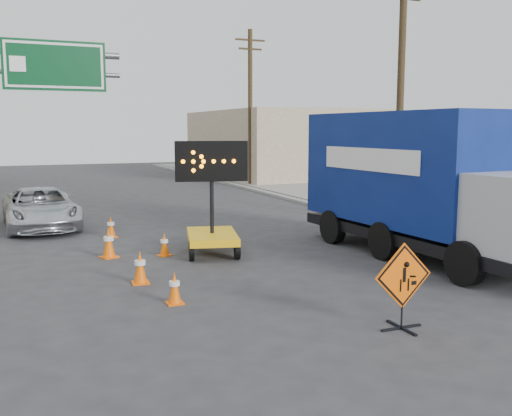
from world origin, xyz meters
TOP-DOWN VIEW (x-y plane):
  - ground at (0.00, 0.00)m, footprint 100.00×100.00m
  - curb_right at (7.20, 15.00)m, footprint 0.40×60.00m
  - sidewalk_right at (9.50, 15.00)m, footprint 4.00×60.00m
  - building_right_far at (13.00, 30.00)m, footprint 10.00×14.00m
  - highway_gantry at (-4.43, 17.96)m, footprint 6.18×0.38m
  - utility_pole_near at (8.00, 10.00)m, footprint 1.80×0.26m
  - utility_pole_far at (8.00, 24.00)m, footprint 1.80×0.26m
  - construction_sign at (1.03, 0.55)m, footprint 1.12×0.79m
  - arrow_board at (-0.03, 7.36)m, footprint 1.89×2.39m
  - pickup_truck at (-4.09, 13.51)m, footprint 2.49×5.04m
  - box_truck at (4.97, 5.01)m, footprint 2.85×8.10m
  - cone_a at (-2.14, 3.44)m, footprint 0.33×0.33m
  - cone_b at (-2.44, 5.16)m, footprint 0.40×0.40m
  - cone_c at (-1.28, 7.64)m, footprint 0.42×0.42m
  - cone_d at (-2.68, 8.00)m, footprint 0.52×0.52m
  - cone_e at (-2.18, 10.84)m, footprint 0.40×0.40m

SIDE VIEW (x-z plane):
  - ground at x=0.00m, z-range 0.00..0.00m
  - curb_right at x=7.20m, z-range 0.00..0.12m
  - sidewalk_right at x=9.50m, z-range 0.00..0.15m
  - cone_c at x=-1.28m, z-range 0.00..0.63m
  - cone_a at x=-2.14m, z-range 0.00..0.64m
  - cone_e at x=-2.18m, z-range 0.00..0.68m
  - cone_b at x=-2.44m, z-range 0.00..0.73m
  - cone_d at x=-2.68m, z-range 0.00..0.81m
  - arrow_board at x=-0.03m, z-range -0.85..2.20m
  - pickup_truck at x=-4.09m, z-range 0.00..1.37m
  - construction_sign at x=1.03m, z-range 0.05..1.53m
  - box_truck at x=4.97m, z-range -0.18..3.62m
  - building_right_far at x=13.00m, z-range 0.00..4.60m
  - utility_pole_near at x=8.00m, z-range 0.18..9.18m
  - utility_pole_far at x=8.00m, z-range 0.18..9.18m
  - highway_gantry at x=-4.43m, z-range 1.62..8.52m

